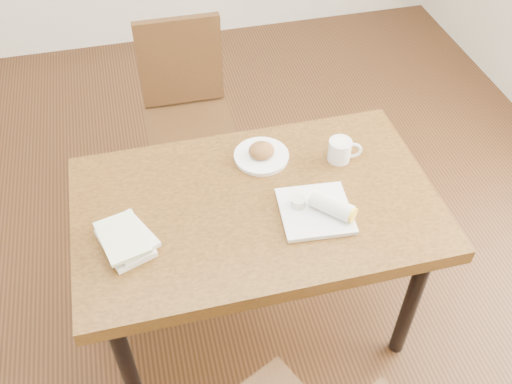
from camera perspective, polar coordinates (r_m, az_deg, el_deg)
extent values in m
cube|color=#472814|center=(2.65, 0.00, -12.30)|extent=(4.00, 5.00, 0.01)
cube|color=brown|center=(2.07, 0.00, -1.55)|extent=(1.30, 0.79, 0.06)
cylinder|color=black|center=(2.18, -12.81, -16.50)|extent=(0.06, 0.06, 0.69)
cylinder|color=black|center=(2.35, 15.26, -10.55)|extent=(0.06, 0.06, 0.69)
cylinder|color=black|center=(2.53, -13.95, -4.70)|extent=(0.06, 0.06, 0.69)
cylinder|color=black|center=(2.67, 10.00, -0.37)|extent=(0.06, 0.06, 0.69)
cylinder|color=#432B13|center=(3.12, -3.40, 5.36)|extent=(0.04, 0.04, 0.45)
cylinder|color=#432B13|center=(3.10, -9.97, 4.29)|extent=(0.04, 0.04, 0.45)
cylinder|color=#432B13|center=(2.86, -2.02, 0.83)|extent=(0.04, 0.04, 0.45)
cylinder|color=#432B13|center=(2.83, -9.16, -0.37)|extent=(0.04, 0.04, 0.45)
cube|color=#432B13|center=(2.81, -6.54, 6.30)|extent=(0.42, 0.42, 0.04)
cube|color=#432B13|center=(2.81, -7.58, 12.79)|extent=(0.40, 0.04, 0.45)
cylinder|color=white|center=(2.21, 0.54, 3.53)|extent=(0.21, 0.21, 0.01)
cylinder|color=white|center=(2.20, 0.54, 3.71)|extent=(0.21, 0.21, 0.01)
ellipsoid|color=#B27538|center=(2.18, 0.55, 4.19)|extent=(0.11, 0.11, 0.05)
cylinder|color=white|center=(2.20, 8.36, 4.15)|extent=(0.09, 0.09, 0.09)
torus|color=white|center=(2.21, 9.67, 4.12)|extent=(0.07, 0.03, 0.07)
cylinder|color=tan|center=(2.18, 8.47, 4.95)|extent=(0.08, 0.08, 0.01)
cylinder|color=#F2E5CC|center=(2.17, 8.47, 5.00)|extent=(0.05, 0.05, 0.00)
cube|color=white|center=(2.01, 5.93, -1.99)|extent=(0.26, 0.26, 0.01)
cube|color=white|center=(2.01, 5.95, -1.79)|extent=(0.27, 0.27, 0.01)
cylinder|color=white|center=(1.98, 7.57, -1.38)|extent=(0.15, 0.15, 0.06)
cylinder|color=yellow|center=(1.96, 9.52, -2.23)|extent=(0.05, 0.05, 0.05)
cylinder|color=silver|center=(2.00, 4.26, -1.00)|extent=(0.05, 0.05, 0.03)
cylinder|color=red|center=(1.99, 4.28, -0.78)|extent=(0.04, 0.04, 0.01)
cube|color=white|center=(1.95, -12.90, -5.00)|extent=(0.20, 0.24, 0.02)
cube|color=silver|center=(1.94, -12.70, -4.38)|extent=(0.21, 0.24, 0.02)
cube|color=#C0DD93|center=(1.92, -13.22, -4.43)|extent=(0.18, 0.23, 0.01)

